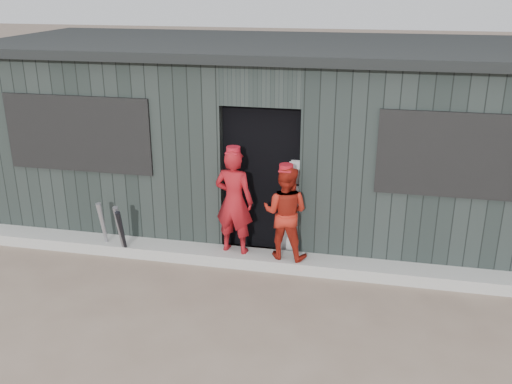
% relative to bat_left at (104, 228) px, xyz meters
% --- Properties ---
extents(ground, '(80.00, 80.00, 0.00)m').
position_rel_bat_left_xyz_m(ground, '(2.03, -1.73, -0.37)').
color(ground, '#715D4E').
rests_on(ground, ground).
extents(curb, '(8.00, 0.36, 0.15)m').
position_rel_bat_left_xyz_m(curb, '(2.03, 0.09, -0.30)').
color(curb, '#A2A29D').
rests_on(curb, ground).
extents(bat_left, '(0.08, 0.21, 0.74)m').
position_rel_bat_left_xyz_m(bat_left, '(0.00, 0.00, 0.00)').
color(bat_left, '#95959D').
rests_on(bat_left, ground).
extents(bat_mid, '(0.09, 0.26, 0.77)m').
position_rel_bat_left_xyz_m(bat_mid, '(0.29, -0.11, 0.01)').
color(bat_mid, gray).
rests_on(bat_mid, ground).
extents(bat_right, '(0.10, 0.30, 0.72)m').
position_rel_bat_left_xyz_m(bat_right, '(0.33, -0.13, -0.01)').
color(bat_right, black).
rests_on(bat_right, ground).
extents(player_red_left, '(0.54, 0.39, 1.36)m').
position_rel_bat_left_xyz_m(player_red_left, '(1.74, 0.14, 0.46)').
color(player_red_left, maroon).
rests_on(player_red_left, curb).
extents(player_red_right, '(0.63, 0.52, 1.19)m').
position_rel_bat_left_xyz_m(player_red_right, '(2.39, 0.12, 0.37)').
color(player_red_right, '#A52114').
rests_on(player_red_right, curb).
extents(player_grey_back, '(0.72, 0.52, 1.35)m').
position_rel_bat_left_xyz_m(player_grey_back, '(2.48, 0.54, 0.30)').
color(player_grey_back, '#ACACAC').
rests_on(player_grey_back, ground).
extents(dugout, '(8.30, 3.30, 2.62)m').
position_rel_bat_left_xyz_m(dugout, '(2.03, 1.78, 0.92)').
color(dugout, black).
rests_on(dugout, ground).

